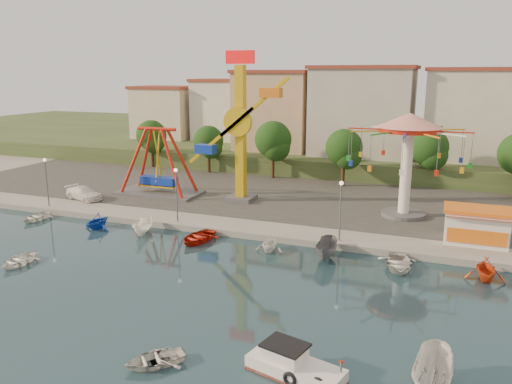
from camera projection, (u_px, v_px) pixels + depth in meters
The scene contains 34 objects.
ground at pixel (185, 292), 34.48m from camera, with size 200.00×200.00×0.00m, color #15323C.
quay_deck at pixel (351, 154), 90.70m from camera, with size 200.00×100.00×0.60m, color #9E998E.
asphalt_pad at pixel (303, 190), 61.57m from camera, with size 90.00×28.00×0.01m, color #4C4944.
hill_terrace at pixel (356, 144), 94.95m from camera, with size 200.00×60.00×3.00m, color #384C26.
pirate_ship_ride at pixel (158, 163), 59.03m from camera, with size 10.00×5.00×8.00m.
kamikaze_tower at pixel (243, 132), 54.70m from camera, with size 7.97×3.10×16.50m.
wave_swinger at pixel (408, 142), 48.93m from camera, with size 11.60×11.60×10.40m.
booth_left at pixel (476, 225), 42.34m from camera, with size 5.40×3.78×3.08m.
lamp_post_0 at pixel (47, 184), 53.91m from camera, with size 0.14×0.14×5.00m, color #59595E.
lamp_post_1 at pixel (177, 196), 48.34m from camera, with size 0.14×0.14×5.00m, color #59595E.
lamp_post_2 at pixel (340, 213), 42.77m from camera, with size 0.14×0.14×5.00m, color #59595E.
tree_0 at pixel (151, 135), 75.81m from camera, with size 4.60×4.60×7.19m.
tree_1 at pixel (208, 141), 71.73m from camera, with size 4.35×4.35×6.80m.
tree_2 at pixel (273, 140), 67.69m from camera, with size 5.02×5.02×7.85m.
tree_3 at pixel (344, 148), 62.98m from camera, with size 4.68×4.68×7.32m.
tree_4 at pixel (429, 147), 62.17m from camera, with size 4.86×4.86×7.60m.
building_0 at pixel (143, 107), 85.82m from camera, with size 9.26×9.53×11.87m, color beige.
building_1 at pixel (219, 116), 86.83m from camera, with size 12.33×9.01×8.63m, color silver.
building_2 at pixel (293, 111), 82.48m from camera, with size 11.95×9.28×11.23m, color tan.
building_3 at pixel (374, 122), 75.05m from camera, with size 12.59×10.50×9.20m, color beige.
building_4 at pixel (470, 122), 73.45m from camera, with size 10.75×9.23×9.24m, color beige.
cabin_motorboat at pixel (293, 367), 24.97m from camera, with size 5.24×3.02×1.74m.
rowboat_a at pixel (18, 260), 39.41m from camera, with size 2.44×3.42×0.71m, color white.
rowboat_b at pixel (155, 359), 25.89m from camera, with size 2.27×3.18×0.66m, color silver.
skiff at pixel (433, 375), 23.53m from camera, with size 1.77×4.71×1.82m, color silver.
van at pixel (84, 193), 57.15m from camera, with size 2.02×4.98×1.45m, color white.
moored_boat_0 at pixel (35, 217), 51.24m from camera, with size 2.48×3.48×0.72m, color silver.
moored_boat_1 at pixel (97, 221), 48.44m from camera, with size 2.56×2.97×1.56m, color #1544B8.
moored_boat_2 at pixel (143, 227), 46.65m from camera, with size 1.35×3.60×1.39m, color white.
moored_boat_3 at pixel (198, 237), 44.72m from camera, with size 3.00×4.20×0.87m, color #B71F0E.
moored_boat_4 at pixel (270, 243), 42.26m from camera, with size 2.37×2.75×1.45m, color white.
moored_boat_5 at pixel (327, 249), 40.53m from camera, with size 1.57×4.17×1.61m, color slate.
moored_boat_6 at pixel (398, 263), 38.65m from camera, with size 3.02×4.22×0.87m, color silver.
moored_boat_7 at pixel (486, 269), 36.40m from camera, with size 2.83×3.28×1.73m, color red.
Camera 1 is at (15.98, -28.03, 14.85)m, focal length 35.00 mm.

